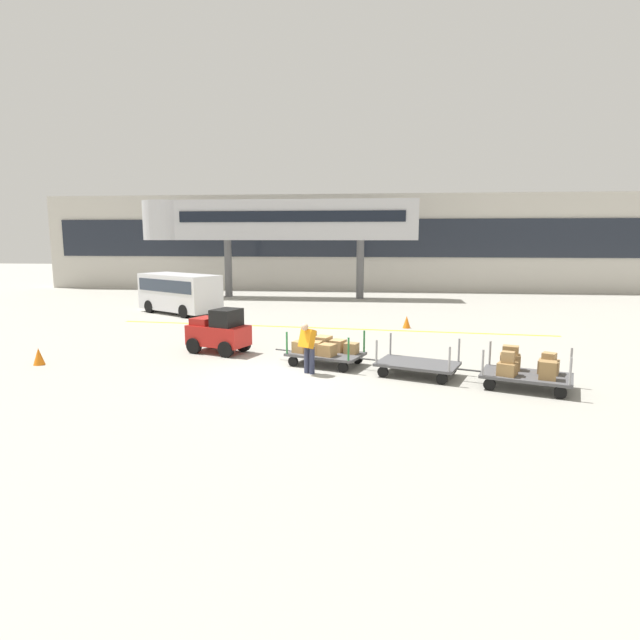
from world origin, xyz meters
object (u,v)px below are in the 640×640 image
object	(u,v)px
baggage_cart_middle	(417,364)
baggage_cart_tail	(526,369)
safety_cone_near	(407,322)
safety_cone_far	(39,356)
baggage_tug	(219,332)
baggage_cart_lead	(323,349)
baggage_handler	(308,346)
shuttle_van	(179,290)

from	to	relation	value
baggage_cart_middle	baggage_cart_tail	distance (m)	3.00
safety_cone_near	safety_cone_far	xyz separation A→B (m)	(-12.13, -8.16, 0.00)
baggage_tug	safety_cone_near	distance (m)	9.02
safety_cone_far	baggage_cart_lead	bearing A→B (deg)	6.37
baggage_handler	baggage_cart_tail	bearing A→B (deg)	-8.04
baggage_tug	safety_cone_far	world-z (taller)	baggage_tug
baggage_cart_middle	shuttle_van	size ratio (longest dim) A/B	0.60
baggage_tug	baggage_cart_lead	size ratio (longest dim) A/B	0.77
baggage_cart_lead	safety_cone_far	xyz separation A→B (m)	(-9.07, -1.01, -0.24)
safety_cone_near	baggage_handler	bearing A→B (deg)	-112.06
baggage_handler	safety_cone_near	distance (m)	9.05
baggage_cart_tail	safety_cone_near	size ratio (longest dim) A/B	5.58
baggage_cart_tail	safety_cone_near	distance (m)	9.61
baggage_handler	shuttle_van	xyz separation A→B (m)	(-8.43, 11.68, 0.37)
baggage_cart_tail	safety_cone_near	world-z (taller)	baggage_cart_tail
baggage_tug	baggage_handler	bearing A→B (deg)	-36.24
baggage_cart_tail	baggage_handler	world-z (taller)	baggage_handler
baggage_tug	shuttle_van	world-z (taller)	shuttle_van
baggage_cart_tail	shuttle_van	size ratio (longest dim) A/B	0.60
baggage_cart_middle	shuttle_van	xyz separation A→B (m)	(-11.67, 11.55, 0.89)
baggage_tug	baggage_cart_middle	distance (m)	7.17
baggage_tug	baggage_cart_lead	xyz separation A→B (m)	(3.82, -1.34, -0.24)
baggage_handler	shuttle_van	distance (m)	14.41
baggage_cart_middle	safety_cone_near	bearing A→B (deg)	88.96
baggage_cart_tail	baggage_cart_middle	bearing A→B (deg)	160.76
safety_cone_far	shuttle_van	bearing A→B (deg)	88.46
baggage_cart_tail	safety_cone_far	size ratio (longest dim) A/B	5.58
baggage_cart_middle	shuttle_van	bearing A→B (deg)	135.30
shuttle_van	safety_cone_far	world-z (taller)	shuttle_van
safety_cone_near	baggage_cart_lead	bearing A→B (deg)	-113.18
baggage_tug	safety_cone_far	distance (m)	5.77
baggage_cart_lead	baggage_cart_middle	distance (m)	3.11
baggage_cart_tail	baggage_tug	bearing A→B (deg)	160.33
baggage_handler	safety_cone_near	size ratio (longest dim) A/B	2.84
baggage_cart_middle	safety_cone_near	xyz separation A→B (m)	(0.15, 8.24, -0.07)
safety_cone_far	baggage_cart_middle	bearing A→B (deg)	-0.36
baggage_tug	baggage_handler	world-z (taller)	baggage_tug
baggage_tug	safety_cone_far	size ratio (longest dim) A/B	4.27
baggage_cart_lead	baggage_cart_tail	distance (m)	6.10
baggage_cart_lead	safety_cone_near	world-z (taller)	baggage_cart_lead
safety_cone_far	baggage_tug	bearing A→B (deg)	24.17
safety_cone_near	safety_cone_far	distance (m)	14.62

